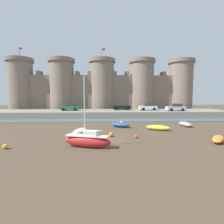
{
  "coord_description": "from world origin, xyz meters",
  "views": [
    {
      "loc": [
        0.54,
        -17.65,
        4.48
      ],
      "look_at": [
        1.55,
        5.16,
        2.5
      ],
      "focal_mm": 28.0,
      "sensor_mm": 36.0,
      "label": 1
    }
  ],
  "objects_px": {
    "rowboat_foreground_centre": "(121,125)",
    "mooring_buoy_near_channel": "(5,147)",
    "rowboat_near_channel_left": "(158,128)",
    "car_quay_west": "(70,107)",
    "mooring_buoy_near_shore": "(136,136)",
    "rowboat_near_channel_right": "(218,139)",
    "car_quay_centre_west": "(122,107)",
    "mooring_buoy_off_centre": "(111,135)",
    "rowboat_midflat_centre": "(185,124)",
    "mooring_buoy_mid_mud": "(122,122)",
    "car_quay_east": "(176,107)",
    "car_quay_centre_east": "(148,107)",
    "sailboat_midflat_left": "(87,140)",
    "rowboat_midflat_right": "(80,131)"
  },
  "relations": [
    {
      "from": "rowboat_foreground_centre",
      "to": "mooring_buoy_mid_mud",
      "type": "distance_m",
      "value": 3.21
    },
    {
      "from": "rowboat_near_channel_right",
      "to": "mooring_buoy_mid_mud",
      "type": "xyz_separation_m",
      "value": [
        -8.46,
        12.0,
        -0.06
      ]
    },
    {
      "from": "rowboat_near_channel_right",
      "to": "car_quay_west",
      "type": "bearing_deg",
      "value": 129.09
    },
    {
      "from": "mooring_buoy_near_channel",
      "to": "car_quay_centre_west",
      "type": "height_order",
      "value": "car_quay_centre_west"
    },
    {
      "from": "car_quay_east",
      "to": "car_quay_west",
      "type": "distance_m",
      "value": 23.8
    },
    {
      "from": "mooring_buoy_off_centre",
      "to": "car_quay_centre_east",
      "type": "height_order",
      "value": "car_quay_centre_east"
    },
    {
      "from": "mooring_buoy_mid_mud",
      "to": "car_quay_centre_west",
      "type": "xyz_separation_m",
      "value": [
        1.34,
        13.06,
        1.89
      ]
    },
    {
      "from": "rowboat_midflat_centre",
      "to": "mooring_buoy_mid_mud",
      "type": "relative_size",
      "value": 5.89
    },
    {
      "from": "rowboat_foreground_centre",
      "to": "mooring_buoy_off_centre",
      "type": "distance_m",
      "value": 6.29
    },
    {
      "from": "car_quay_east",
      "to": "mooring_buoy_mid_mud",
      "type": "bearing_deg",
      "value": -143.98
    },
    {
      "from": "rowboat_near_channel_left",
      "to": "car_quay_centre_west",
      "type": "distance_m",
      "value": 19.06
    },
    {
      "from": "rowboat_near_channel_left",
      "to": "rowboat_near_channel_right",
      "type": "xyz_separation_m",
      "value": [
        4.12,
        -6.32,
        -0.05
      ]
    },
    {
      "from": "rowboat_near_channel_right",
      "to": "rowboat_midflat_right",
      "type": "distance_m",
      "value": 15.08
    },
    {
      "from": "mooring_buoy_off_centre",
      "to": "car_quay_centre_west",
      "type": "bearing_deg",
      "value": 81.17
    },
    {
      "from": "sailboat_midflat_left",
      "to": "rowboat_foreground_centre",
      "type": "xyz_separation_m",
      "value": [
        3.94,
        10.11,
        -0.25
      ]
    },
    {
      "from": "mooring_buoy_mid_mud",
      "to": "car_quay_west",
      "type": "bearing_deg",
      "value": 132.73
    },
    {
      "from": "mooring_buoy_near_shore",
      "to": "car_quay_west",
      "type": "xyz_separation_m",
      "value": [
        -11.3,
        21.61,
        1.96
      ]
    },
    {
      "from": "sailboat_midflat_left",
      "to": "car_quay_centre_west",
      "type": "bearing_deg",
      "value": 77.75
    },
    {
      "from": "mooring_buoy_near_shore",
      "to": "rowboat_near_channel_left",
      "type": "bearing_deg",
      "value": 49.26
    },
    {
      "from": "rowboat_near_channel_right",
      "to": "sailboat_midflat_left",
      "type": "distance_m",
      "value": 12.91
    },
    {
      "from": "rowboat_midflat_centre",
      "to": "rowboat_midflat_right",
      "type": "bearing_deg",
      "value": -163.75
    },
    {
      "from": "rowboat_foreground_centre",
      "to": "car_quay_east",
      "type": "height_order",
      "value": "car_quay_east"
    },
    {
      "from": "rowboat_midflat_centre",
      "to": "mooring_buoy_near_channel",
      "type": "bearing_deg",
      "value": -152.79
    },
    {
      "from": "car_quay_centre_west",
      "to": "sailboat_midflat_left",
      "type": "bearing_deg",
      "value": -102.25
    },
    {
      "from": "rowboat_foreground_centre",
      "to": "car_quay_west",
      "type": "height_order",
      "value": "car_quay_west"
    },
    {
      "from": "mooring_buoy_near_shore",
      "to": "rowboat_near_channel_right",
      "type": "bearing_deg",
      "value": -14.12
    },
    {
      "from": "rowboat_near_channel_left",
      "to": "sailboat_midflat_left",
      "type": "distance_m",
      "value": 11.58
    },
    {
      "from": "rowboat_midflat_centre",
      "to": "rowboat_foreground_centre",
      "type": "distance_m",
      "value": 9.84
    },
    {
      "from": "rowboat_near_channel_right",
      "to": "mooring_buoy_near_channel",
      "type": "xyz_separation_m",
      "value": [
        -19.85,
        -1.51,
        -0.09
      ]
    },
    {
      "from": "rowboat_midflat_centre",
      "to": "mooring_buoy_mid_mud",
      "type": "distance_m",
      "value": 9.81
    },
    {
      "from": "mooring_buoy_near_channel",
      "to": "car_quay_centre_east",
      "type": "height_order",
      "value": "car_quay_centre_east"
    },
    {
      "from": "rowboat_near_channel_right",
      "to": "mooring_buoy_near_shore",
      "type": "bearing_deg",
      "value": 165.88
    },
    {
      "from": "mooring_buoy_off_centre",
      "to": "car_quay_centre_west",
      "type": "relative_size",
      "value": 0.12
    },
    {
      "from": "rowboat_foreground_centre",
      "to": "mooring_buoy_near_channel",
      "type": "xyz_separation_m",
      "value": [
        -10.94,
        -10.34,
        -0.17
      ]
    },
    {
      "from": "rowboat_near_channel_right",
      "to": "rowboat_foreground_centre",
      "type": "relative_size",
      "value": 0.98
    },
    {
      "from": "rowboat_midflat_right",
      "to": "mooring_buoy_off_centre",
      "type": "height_order",
      "value": "rowboat_midflat_right"
    },
    {
      "from": "rowboat_near_channel_left",
      "to": "car_quay_west",
      "type": "relative_size",
      "value": 0.8
    },
    {
      "from": "mooring_buoy_near_shore",
      "to": "car_quay_centre_east",
      "type": "distance_m",
      "value": 23.07
    },
    {
      "from": "mooring_buoy_mid_mud",
      "to": "mooring_buoy_near_channel",
      "type": "bearing_deg",
      "value": -130.13
    },
    {
      "from": "rowboat_midflat_centre",
      "to": "car_quay_centre_east",
      "type": "xyz_separation_m",
      "value": [
        -1.97,
        14.76,
        1.77
      ]
    },
    {
      "from": "mooring_buoy_near_channel",
      "to": "car_quay_east",
      "type": "xyz_separation_m",
      "value": [
        24.39,
        22.97,
        1.93
      ]
    },
    {
      "from": "mooring_buoy_off_centre",
      "to": "car_quay_east",
      "type": "distance_m",
      "value": 24.11
    },
    {
      "from": "sailboat_midflat_left",
      "to": "mooring_buoy_near_shore",
      "type": "relative_size",
      "value": 16.87
    },
    {
      "from": "rowboat_near_channel_left",
      "to": "mooring_buoy_near_channel",
      "type": "relative_size",
      "value": 7.47
    },
    {
      "from": "rowboat_near_channel_left",
      "to": "rowboat_foreground_centre",
      "type": "height_order",
      "value": "rowboat_foreground_centre"
    },
    {
      "from": "mooring_buoy_off_centre",
      "to": "mooring_buoy_mid_mud",
      "type": "relative_size",
      "value": 0.97
    },
    {
      "from": "mooring_buoy_near_channel",
      "to": "car_quay_west",
      "type": "bearing_deg",
      "value": 88.42
    },
    {
      "from": "rowboat_midflat_right",
      "to": "mooring_buoy_near_channel",
      "type": "bearing_deg",
      "value": -131.56
    },
    {
      "from": "car_quay_centre_west",
      "to": "rowboat_midflat_centre",
      "type": "bearing_deg",
      "value": -63.13
    },
    {
      "from": "rowboat_near_channel_left",
      "to": "car_quay_east",
      "type": "height_order",
      "value": "car_quay_east"
    }
  ]
}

